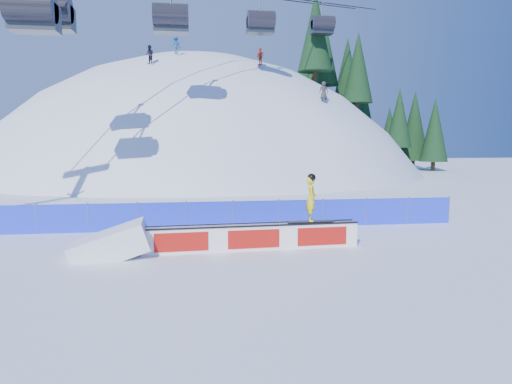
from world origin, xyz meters
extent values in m
plane|color=white|center=(0.00, 0.00, 0.00)|extent=(160.00, 160.00, 0.00)
sphere|color=white|center=(0.00, 42.00, -18.00)|extent=(64.00, 64.00, 64.00)
cylinder|color=#332214|center=(15.09, 44.82, 10.68)|extent=(0.50, 0.50, 1.40)
cone|color=black|center=(15.09, 44.82, 15.93)|extent=(4.10, 4.10, 9.31)
cylinder|color=#332214|center=(15.21, 45.98, 10.47)|extent=(0.50, 0.50, 1.40)
cone|color=black|center=(15.21, 45.98, 15.54)|extent=(3.93, 3.93, 8.93)
cylinder|color=#332214|center=(16.12, 37.07, 9.80)|extent=(0.50, 0.50, 1.40)
cone|color=black|center=(16.12, 37.07, 14.65)|extent=(3.74, 3.74, 8.50)
cylinder|color=#332214|center=(18.79, 36.85, 7.99)|extent=(0.50, 0.50, 1.40)
cone|color=black|center=(18.79, 36.85, 13.46)|extent=(4.29, 4.29, 9.74)
cylinder|color=#332214|center=(19.35, 43.13, 8.06)|extent=(0.50, 0.50, 1.40)
cone|color=black|center=(19.35, 43.13, 11.73)|extent=(2.70, 2.70, 6.13)
cylinder|color=#332214|center=(21.69, 39.54, 6.00)|extent=(0.50, 0.50, 1.40)
cone|color=black|center=(21.69, 39.54, 10.32)|extent=(3.28, 3.28, 7.46)
cylinder|color=#332214|center=(24.16, 44.88, 3.39)|extent=(0.50, 0.50, 1.40)
cone|color=black|center=(24.16, 44.88, 7.25)|extent=(2.87, 2.87, 6.53)
cylinder|color=#332214|center=(25.65, 43.72, 1.65)|extent=(0.50, 0.50, 1.40)
cone|color=black|center=(25.65, 43.72, 7.00)|extent=(4.18, 4.18, 9.50)
cylinder|color=#332214|center=(27.99, 40.10, 0.60)|extent=(0.50, 0.50, 1.40)
cone|color=black|center=(27.99, 40.10, 4.28)|extent=(2.71, 2.71, 6.17)
cylinder|color=#332214|center=(29.32, 40.68, 0.60)|extent=(0.50, 0.50, 1.40)
cone|color=black|center=(29.32, 40.68, 4.95)|extent=(3.30, 3.30, 7.50)
cube|color=#1C34F6|center=(0.00, 4.50, 0.60)|extent=(22.00, 0.03, 1.20)
cylinder|color=#434F79|center=(-7.00, 4.50, 0.65)|extent=(0.05, 0.05, 1.30)
cylinder|color=#434F79|center=(-5.00, 4.50, 0.65)|extent=(0.05, 0.05, 1.30)
cylinder|color=#434F79|center=(-3.00, 4.50, 0.65)|extent=(0.05, 0.05, 1.30)
cylinder|color=#434F79|center=(-1.00, 4.50, 0.65)|extent=(0.05, 0.05, 1.30)
cylinder|color=#434F79|center=(1.00, 4.50, 0.65)|extent=(0.05, 0.05, 1.30)
cylinder|color=#434F79|center=(3.00, 4.50, 0.65)|extent=(0.05, 0.05, 1.30)
cylinder|color=#434F79|center=(5.00, 4.50, 0.65)|extent=(0.05, 0.05, 1.30)
cylinder|color=#434F79|center=(7.00, 4.50, 0.65)|extent=(0.05, 0.05, 1.30)
cylinder|color=#434F79|center=(9.00, 4.50, 0.65)|extent=(0.05, 0.05, 1.30)
cylinder|color=#434F79|center=(11.00, 4.50, 0.65)|extent=(0.05, 0.05, 1.30)
cylinder|color=black|center=(-8.75, 10.55, 10.52)|extent=(2.40, 1.50, 1.50)
cylinder|color=black|center=(-2.00, 17.93, 12.36)|extent=(2.40, 1.50, 1.50)
cylinder|color=black|center=(5.50, 26.13, 14.40)|extent=(2.40, 1.50, 1.50)
cylinder|color=black|center=(13.75, 35.15, 16.64)|extent=(2.40, 1.50, 1.50)
cube|color=white|center=(1.33, 0.59, 0.43)|extent=(7.58, 0.85, 0.85)
cube|color=gray|center=(1.33, 0.59, 0.87)|extent=(7.50, 0.87, 0.04)
cube|color=black|center=(1.34, 0.34, 0.88)|extent=(7.55, 0.41, 0.06)
cube|color=black|center=(1.31, 0.84, 0.88)|extent=(7.55, 0.41, 0.06)
cube|color=red|center=(1.34, 0.35, 0.43)|extent=(7.18, 0.38, 0.64)
cube|color=red|center=(1.31, 0.84, 0.43)|extent=(7.18, 0.38, 0.64)
cube|color=black|center=(3.44, 0.70, 0.92)|extent=(1.67, 0.38, 0.03)
imported|color=yellow|center=(3.44, 0.70, 1.74)|extent=(0.48, 0.64, 1.60)
sphere|color=black|center=(3.44, 0.70, 2.49)|extent=(0.30, 0.30, 0.30)
imported|color=black|center=(-4.38, 28.85, 11.67)|extent=(1.00, 1.01, 1.65)
imported|color=red|center=(6.03, 30.23, 11.96)|extent=(0.86, 1.03, 1.65)
imported|color=#165284|center=(-2.12, 32.31, 13.25)|extent=(1.23, 1.12, 1.65)
imported|color=#2B2B2B|center=(11.40, 26.50, 8.40)|extent=(0.88, 0.64, 1.65)
camera|label=1|loc=(-0.73, -14.86, 3.77)|focal=32.00mm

